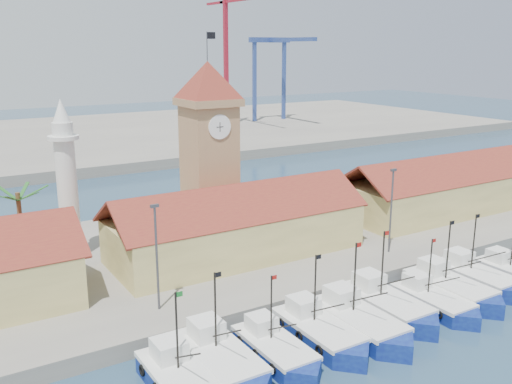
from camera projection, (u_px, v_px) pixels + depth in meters
ground at (365, 350)px, 43.93m from camera, size 400.00×400.00×0.00m
quay at (219, 249)px, 63.57m from camera, size 140.00×32.00×1.50m
terminal at (49, 141)px, 134.56m from camera, size 240.00×80.00×2.00m
boat_1 at (222, 362)px, 40.70m from camera, size 3.73×10.23×7.74m
boat_2 at (277, 352)px, 42.27m from camera, size 3.29×9.02×6.83m
boat_3 at (321, 334)px, 44.75m from camera, size 3.60×9.87×7.47m
boat_4 at (361, 324)px, 46.23m from camera, size 3.82×10.47×7.92m
boat_5 at (388, 307)px, 49.30m from camera, size 3.79×10.38×7.85m
boat_6 at (435, 303)px, 50.32m from camera, size 3.27×8.96×6.78m
boat_7 at (453, 290)px, 52.80m from camera, size 3.68×10.09×7.64m
boat_8 at (478, 279)px, 55.31m from camera, size 3.61×9.90×7.49m
hall_center at (237, 231)px, 59.46m from camera, size 27.04×10.13×7.61m
hall_right at (446, 192)px, 75.66m from camera, size 31.20×10.13×7.61m
clock_tower at (209, 147)px, 62.44m from camera, size 5.80×5.80×22.70m
minaret at (67, 180)px, 57.06m from camera, size 3.00×3.00×16.30m
palm_tree at (21, 226)px, 53.74m from camera, size 5.60×5.03×8.39m
lamp_posts at (284, 228)px, 52.49m from camera, size 80.70×0.25×9.03m
crane_red_right at (228, 41)px, 146.50m from camera, size 1.00×31.93×39.75m
gantry at (276, 56)px, 158.46m from camera, size 13.00×22.00×23.20m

